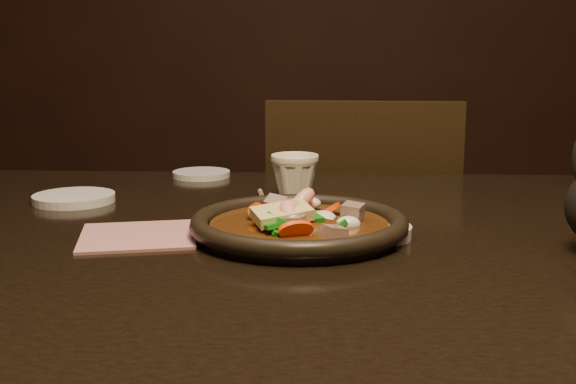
{
  "coord_description": "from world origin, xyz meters",
  "views": [
    {
      "loc": [
        0.03,
        -0.9,
        0.98
      ],
      "look_at": [
        -0.02,
        0.01,
        0.8
      ],
      "focal_mm": 45.0,
      "sensor_mm": 36.0,
      "label": 1
    }
  ],
  "objects_px": {
    "table": "(302,288)",
    "plate": "(299,226)",
    "chair": "(360,275)",
    "tea_cup": "(295,175)"
  },
  "relations": [
    {
      "from": "table",
      "to": "plate",
      "type": "bearing_deg",
      "value": -97.83
    },
    {
      "from": "chair",
      "to": "tea_cup",
      "type": "xyz_separation_m",
      "value": [
        -0.13,
        -0.45,
        0.31
      ]
    },
    {
      "from": "plate",
      "to": "tea_cup",
      "type": "distance_m",
      "value": 0.23
    },
    {
      "from": "chair",
      "to": "tea_cup",
      "type": "distance_m",
      "value": 0.56
    },
    {
      "from": "table",
      "to": "chair",
      "type": "height_order",
      "value": "chair"
    },
    {
      "from": "table",
      "to": "plate",
      "type": "relative_size",
      "value": 5.79
    },
    {
      "from": "chair",
      "to": "plate",
      "type": "distance_m",
      "value": 0.75
    },
    {
      "from": "plate",
      "to": "tea_cup",
      "type": "relative_size",
      "value": 3.64
    },
    {
      "from": "table",
      "to": "tea_cup",
      "type": "height_order",
      "value": "tea_cup"
    },
    {
      "from": "table",
      "to": "plate",
      "type": "xyz_separation_m",
      "value": [
        -0.0,
        -0.02,
        0.09
      ]
    }
  ]
}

